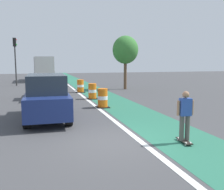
{
  "coord_description": "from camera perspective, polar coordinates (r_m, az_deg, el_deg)",
  "views": [
    {
      "loc": [
        -2.23,
        -7.73,
        2.62
      ],
      "look_at": [
        0.94,
        3.21,
        1.1
      ],
      "focal_mm": 40.46,
      "sensor_mm": 36.0,
      "label": 1
    }
  ],
  "objects": [
    {
      "name": "ground_plane",
      "position": [
        8.46,
        -0.05,
        -10.43
      ],
      "size": [
        100.0,
        100.0,
        0.0
      ],
      "primitive_type": "plane",
      "color": "#424244"
    },
    {
      "name": "bike_lane_strip",
      "position": [
        20.43,
        -2.91,
        0.23
      ],
      "size": [
        2.5,
        80.0,
        0.01
      ],
      "primitive_type": "cube",
      "color": "#286B51",
      "rests_on": "ground"
    },
    {
      "name": "lane_divider_stripe",
      "position": [
        20.14,
        -7.07,
        0.08
      ],
      "size": [
        0.2,
        80.0,
        0.01
      ],
      "primitive_type": "cube",
      "color": "silver",
      "rests_on": "ground"
    },
    {
      "name": "skateboarder_on_lane",
      "position": [
        8.41,
        16.18,
        -4.41
      ],
      "size": [
        0.57,
        0.82,
        1.69
      ],
      "color": "black",
      "rests_on": "ground"
    },
    {
      "name": "parked_suv_nearest",
      "position": [
        11.75,
        -14.51,
        -0.39
      ],
      "size": [
        1.97,
        4.63,
        2.04
      ],
      "color": "navy",
      "rests_on": "ground"
    },
    {
      "name": "parked_sedan_second",
      "position": [
        18.67,
        -14.53,
        1.86
      ],
      "size": [
        1.93,
        4.1,
        1.7
      ],
      "color": "#9EA0A5",
      "rests_on": "ground"
    },
    {
      "name": "traffic_barrel_front",
      "position": [
        14.4,
        -2.13,
        -0.74
      ],
      "size": [
        0.73,
        0.73,
        1.09
      ],
      "color": "orange",
      "rests_on": "ground"
    },
    {
      "name": "traffic_barrel_mid",
      "position": [
        17.75,
        -4.46,
        0.82
      ],
      "size": [
        0.73,
        0.73,
        1.09
      ],
      "color": "orange",
      "rests_on": "ground"
    },
    {
      "name": "traffic_barrel_back",
      "position": [
        21.6,
        -7.15,
        1.99
      ],
      "size": [
        0.73,
        0.73,
        1.09
      ],
      "color": "orange",
      "rests_on": "ground"
    },
    {
      "name": "delivery_truck_down_block",
      "position": [
        35.69,
        -15.31,
        6.08
      ],
      "size": [
        2.62,
        7.69,
        3.23
      ],
      "color": "beige",
      "rests_on": "ground"
    },
    {
      "name": "traffic_light_corner",
      "position": [
        29.12,
        -21.05,
        8.82
      ],
      "size": [
        0.41,
        0.32,
        5.1
      ],
      "color": "#2D2D2D",
      "rests_on": "ground"
    },
    {
      "name": "street_tree_sidewalk",
      "position": [
        23.92,
        3.04,
        10.09
      ],
      "size": [
        2.4,
        2.4,
        5.0
      ],
      "color": "brown",
      "rests_on": "ground"
    }
  ]
}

